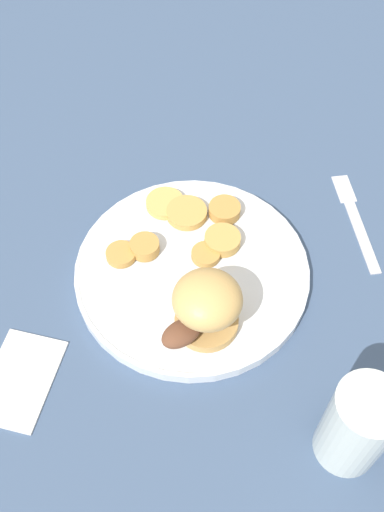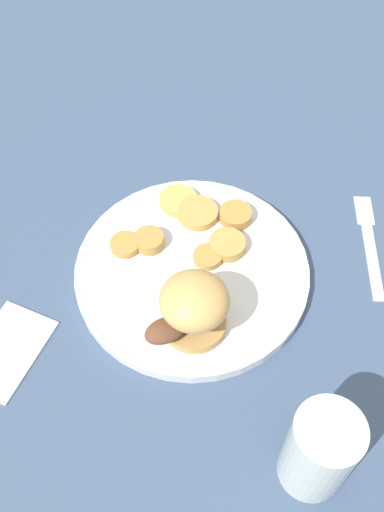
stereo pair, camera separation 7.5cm
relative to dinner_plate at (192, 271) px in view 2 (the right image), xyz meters
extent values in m
plane|color=#3D5170|center=(0.00, 0.00, -0.01)|extent=(4.00, 4.00, 0.00)
cylinder|color=white|center=(0.00, 0.00, 0.00)|extent=(0.30, 0.30, 0.02)
torus|color=white|center=(0.00, 0.00, 0.01)|extent=(0.30, 0.30, 0.01)
cylinder|color=tan|center=(-0.04, -0.07, 0.01)|extent=(0.08, 0.08, 0.01)
ellipsoid|color=#4C281E|center=(-0.05, -0.07, 0.03)|extent=(0.04, 0.04, 0.02)
ellipsoid|color=#4C281E|center=(-0.04, -0.07, 0.03)|extent=(0.04, 0.05, 0.02)
ellipsoid|color=#4C281E|center=(-0.04, -0.07, 0.03)|extent=(0.05, 0.05, 0.02)
ellipsoid|color=brown|center=(-0.08, -0.07, 0.03)|extent=(0.06, 0.04, 0.02)
ellipsoid|color=tan|center=(-0.04, -0.07, 0.07)|extent=(0.08, 0.08, 0.05)
cylinder|color=tan|center=(0.06, 0.00, 0.02)|extent=(0.05, 0.05, 0.01)
cylinder|color=#BC8942|center=(-0.06, 0.08, 0.01)|extent=(0.04, 0.04, 0.01)
cylinder|color=#BC8942|center=(0.02, 0.00, 0.01)|extent=(0.04, 0.04, 0.01)
cylinder|color=tan|center=(0.04, 0.10, 0.01)|extent=(0.05, 0.05, 0.01)
cylinder|color=#BC8942|center=(0.09, 0.03, 0.02)|extent=(0.04, 0.04, 0.02)
cylinder|color=#BC8942|center=(-0.03, 0.06, 0.02)|extent=(0.04, 0.04, 0.02)
cylinder|color=tan|center=(0.05, 0.07, 0.01)|extent=(0.06, 0.06, 0.01)
cube|color=silver|center=(0.21, -0.12, -0.01)|extent=(0.08, 0.11, 0.00)
cube|color=silver|center=(0.26, -0.04, -0.01)|extent=(0.05, 0.06, 0.00)
cylinder|color=silver|center=(-0.03, -0.28, 0.05)|extent=(0.07, 0.07, 0.13)
cube|color=white|center=(-0.25, 0.03, -0.01)|extent=(0.14, 0.13, 0.01)
camera|label=1|loc=(-0.30, -0.31, 0.65)|focal=42.00mm
camera|label=2|loc=(-0.24, -0.36, 0.65)|focal=42.00mm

